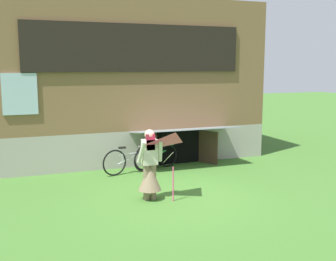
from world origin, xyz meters
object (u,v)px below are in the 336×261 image
object	(u,v)px
kite	(176,150)
bicycle_silver	(130,160)
bicycle_green	(156,157)
person	(150,170)

from	to	relation	value
kite	bicycle_silver	world-z (taller)	kite
bicycle_silver	kite	bearing A→B (deg)	-101.45
bicycle_green	bicycle_silver	distance (m)	0.85
person	bicycle_silver	xyz separation A→B (m)	(0.20, 2.42, -0.30)
person	kite	world-z (taller)	person
person	bicycle_silver	size ratio (longest dim) A/B	0.96
kite	bicycle_silver	xyz separation A→B (m)	(-0.20, 2.97, -0.84)
bicycle_green	kite	bearing A→B (deg)	-118.66
kite	bicycle_silver	distance (m)	3.10
bicycle_silver	bicycle_green	bearing A→B (deg)	-3.77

